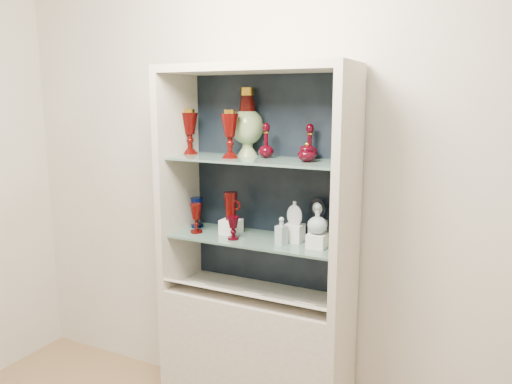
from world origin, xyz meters
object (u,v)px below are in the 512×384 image
at_px(clear_round_decanter, 318,219).
at_px(cameo_medallion, 318,209).
at_px(pedestal_lamp_left, 190,132).
at_px(ruby_pitcher, 231,206).
at_px(lidded_bowl, 307,152).
at_px(ruby_decanter_b, 310,140).
at_px(clear_square_bottle, 281,231).
at_px(ruby_goblet_tall, 196,218).
at_px(enamel_urn, 247,122).
at_px(cobalt_goblet, 197,212).
at_px(flat_flask, 294,212).
at_px(pedestal_lamp_right, 230,134).
at_px(ruby_goblet_small, 233,228).
at_px(ruby_decanter_a, 266,138).

xyz_separation_m(clear_round_decanter, cameo_medallion, (-0.05, 0.15, 0.02)).
bearing_deg(pedestal_lamp_left, ruby_pitcher, -7.57).
bearing_deg(lidded_bowl, ruby_decanter_b, 103.64).
height_order(ruby_pitcher, clear_square_bottle, ruby_pitcher).
distance_m(lidded_bowl, ruby_goblet_tall, 0.73).
distance_m(enamel_urn, clear_round_decanter, 0.66).
bearing_deg(enamel_urn, ruby_goblet_tall, -145.90).
bearing_deg(ruby_goblet_tall, ruby_decanter_b, 14.44).
xyz_separation_m(enamel_urn, cobalt_goblet, (-0.30, -0.05, -0.52)).
bearing_deg(cameo_medallion, lidded_bowl, -78.99).
xyz_separation_m(ruby_goblet_tall, clear_square_bottle, (0.51, -0.00, -0.01)).
distance_m(ruby_pitcher, flat_flask, 0.36).
bearing_deg(ruby_goblet_tall, pedestal_lamp_right, 6.20).
distance_m(ruby_goblet_small, flat_flask, 0.33).
relative_size(pedestal_lamp_right, flat_flask, 1.98).
distance_m(ruby_decanter_a, ruby_pitcher, 0.41).
xyz_separation_m(ruby_decanter_a, ruby_pitcher, (-0.19, -0.04, -0.37)).
bearing_deg(clear_square_bottle, cameo_medallion, 53.17).
bearing_deg(lidded_bowl, cobalt_goblet, 174.15).
xyz_separation_m(enamel_urn, ruby_goblet_tall, (-0.23, -0.16, -0.52)).
xyz_separation_m(lidded_bowl, ruby_pitcher, (-0.43, 0.02, -0.31)).
height_order(pedestal_lamp_left, cameo_medallion, pedestal_lamp_left).
bearing_deg(cobalt_goblet, ruby_pitcher, -11.59).
bearing_deg(ruby_goblet_tall, ruby_decanter_a, 15.28).
relative_size(enamel_urn, ruby_decanter_b, 1.89).
bearing_deg(clear_square_bottle, flat_flask, 65.66).
bearing_deg(ruby_decanter_b, flat_flask, -122.19).
relative_size(ruby_pitcher, cameo_medallion, 1.25).
bearing_deg(clear_square_bottle, cobalt_goblet, 168.87).
bearing_deg(ruby_decanter_b, pedestal_lamp_right, -161.43).
bearing_deg(enamel_urn, cameo_medallion, 1.78).
bearing_deg(ruby_pitcher, ruby_goblet_tall, -158.37).
bearing_deg(clear_square_bottle, clear_round_decanter, 9.11).
height_order(ruby_decanter_b, clear_square_bottle, ruby_decanter_b).
bearing_deg(ruby_decanter_b, ruby_goblet_tall, -165.56).
bearing_deg(clear_square_bottle, ruby_decanter_b, 61.74).
bearing_deg(pedestal_lamp_right, enamel_urn, 77.38).
distance_m(clear_square_bottle, clear_round_decanter, 0.19).
xyz_separation_m(clear_square_bottle, cameo_medallion, (0.13, 0.17, 0.09)).
bearing_deg(enamel_urn, clear_round_decanter, -16.38).
height_order(ruby_goblet_tall, flat_flask, flat_flask).
height_order(ruby_decanter_a, cameo_medallion, ruby_decanter_a).
relative_size(ruby_goblet_tall, clear_square_bottle, 1.14).
relative_size(pedestal_lamp_right, ruby_goblet_tall, 1.54).
bearing_deg(ruby_goblet_tall, clear_round_decanter, 2.15).
relative_size(cobalt_goblet, ruby_goblet_tall, 1.05).
xyz_separation_m(pedestal_lamp_right, enamel_urn, (0.03, 0.14, 0.06)).
bearing_deg(ruby_decanter_a, lidded_bowl, -14.07).
height_order(cobalt_goblet, clear_round_decanter, clear_round_decanter).
xyz_separation_m(cobalt_goblet, clear_round_decanter, (0.75, -0.08, 0.06)).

